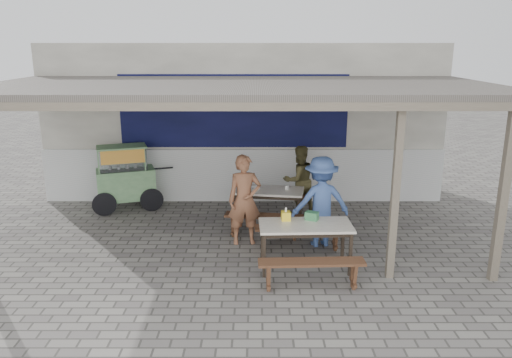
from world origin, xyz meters
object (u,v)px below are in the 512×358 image
object	(u,v)px
bench_left_wall	(272,200)
vendor_cart	(125,175)
patron_wall_side	(299,180)
tissue_box	(286,216)
table_right	(306,229)
condiment_jar	(287,187)
patron_right_table	(321,202)
bench_right_wall	(300,232)
patron_street_side	(245,200)
donation_box	(312,216)
bench_left_street	(264,221)
bench_right_street	(311,268)
table_left	(268,194)
condiment_bowl	(256,188)

from	to	relation	value
bench_left_wall	vendor_cart	distance (m)	3.21
patron_wall_side	tissue_box	distance (m)	2.55
bench_left_wall	table_right	bearing A→B (deg)	-71.45
tissue_box	condiment_jar	world-z (taller)	tissue_box
vendor_cart	patron_right_table	size ratio (longest dim) A/B	1.02
tissue_box	vendor_cart	bearing A→B (deg)	139.68
patron_wall_side	condiment_jar	world-z (taller)	patron_wall_side
bench_right_wall	tissue_box	world-z (taller)	tissue_box
patron_street_side	donation_box	xyz separation A→B (m)	(1.10, -0.87, 0.01)
bench_left_street	vendor_cart	distance (m)	3.44
bench_right_street	patron_wall_side	world-z (taller)	patron_wall_side
table_left	bench_left_wall	bearing A→B (deg)	90.00
table_right	tissue_box	size ratio (longest dim) A/B	10.31
patron_wall_side	condiment_bowl	world-z (taller)	patron_wall_side
bench_right_street	vendor_cart	world-z (taller)	vendor_cart
table_left	bench_right_wall	world-z (taller)	table_left
bench_left_wall	table_right	world-z (taller)	table_right
table_right	patron_right_table	size ratio (longest dim) A/B	0.91
patron_wall_side	tissue_box	bearing A→B (deg)	57.33
patron_street_side	condiment_jar	world-z (taller)	patron_street_side
bench_left_wall	patron_right_table	xyz separation A→B (m)	(0.80, -1.56, 0.47)
bench_left_street	table_right	xyz separation A→B (m)	(0.63, -1.29, 0.34)
bench_right_street	patron_right_table	world-z (taller)	patron_right_table
bench_right_wall	donation_box	size ratio (longest dim) A/B	7.79
bench_left_wall	condiment_jar	world-z (taller)	condiment_jar
table_left	patron_street_side	world-z (taller)	patron_street_side
patron_right_table	tissue_box	world-z (taller)	patron_right_table
bench_left_wall	condiment_jar	bearing A→B (deg)	-58.06
patron_right_table	patron_wall_side	bearing A→B (deg)	-92.03
bench_left_wall	condiment_bowl	size ratio (longest dim) A/B	7.11
vendor_cart	patron_wall_side	xyz separation A→B (m)	(3.72, -0.28, -0.03)
bench_left_street	bench_right_street	bearing A→B (deg)	-63.06
condiment_jar	bench_left_street	bearing A→B (deg)	-124.96
table_left	patron_right_table	bearing A→B (deg)	-37.50
table_right	bench_left_street	bearing A→B (deg)	113.98
patron_wall_side	condiment_jar	xyz separation A→B (m)	(-0.30, -0.76, 0.06)
vendor_cart	bench_right_street	bearing A→B (deg)	-63.96
bench_right_street	bench_right_wall	size ratio (longest dim) A/B	1.00
patron_right_table	vendor_cart	bearing A→B (deg)	-36.81
bench_left_street	condiment_bowl	world-z (taller)	condiment_bowl
bench_right_street	patron_wall_side	xyz separation A→B (m)	(0.09, 3.41, 0.39)
bench_left_wall	vendor_cart	bearing A→B (deg)	-179.26
bench_right_street	vendor_cart	distance (m)	5.19
bench_right_street	tissue_box	size ratio (longest dim) A/B	10.90
bench_right_wall	vendor_cart	world-z (taller)	vendor_cart
bench_right_wall	patron_street_side	xyz separation A→B (m)	(-0.96, 0.36, 0.47)
table_right	donation_box	bearing A→B (deg)	57.59
patron_right_table	condiment_bowl	world-z (taller)	patron_right_table
table_right	bench_right_street	distance (m)	0.78
bench_right_street	condiment_bowl	distance (m)	2.79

